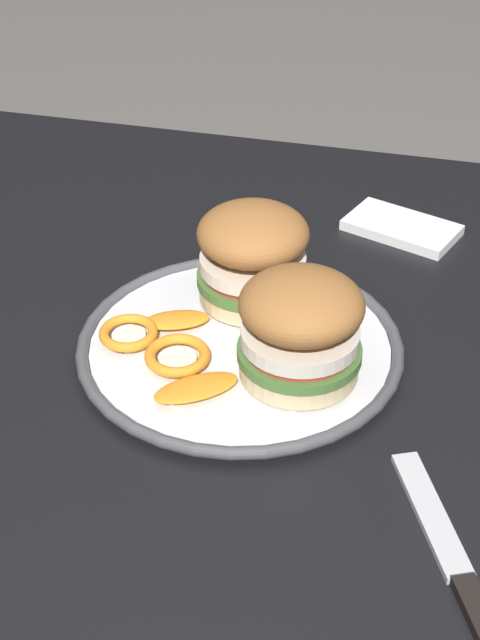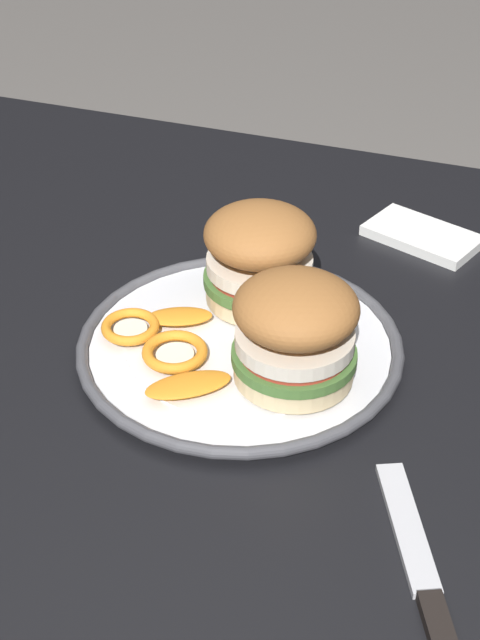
{
  "view_description": "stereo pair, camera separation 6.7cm",
  "coord_description": "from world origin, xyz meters",
  "px_view_note": "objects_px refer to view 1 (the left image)",
  "views": [
    {
      "loc": [
        0.15,
        -0.62,
        1.26
      ],
      "look_at": [
        -0.02,
        0.06,
        0.76
      ],
      "focal_mm": 51.74,
      "sensor_mm": 36.0,
      "label": 1
    },
    {
      "loc": [
        0.22,
        -0.6,
        1.26
      ],
      "look_at": [
        -0.02,
        0.06,
        0.76
      ],
      "focal_mm": 51.74,
      "sensor_mm": 36.0,
      "label": 2
    }
  ],
  "objects_px": {
    "dining_table": "(250,456)",
    "sandwich_half_left": "(253,254)",
    "dinner_plate": "(240,346)",
    "sandwich_half_right": "(301,327)",
    "table_knife": "(460,576)"
  },
  "relations": [
    {
      "from": "dinner_plate",
      "to": "dining_table",
      "type": "bearing_deg",
      "value": -66.74
    },
    {
      "from": "dining_table",
      "to": "sandwich_half_left",
      "type": "distance_m",
      "value": 0.2
    },
    {
      "from": "sandwich_half_right",
      "to": "dining_table",
      "type": "bearing_deg",
      "value": -151.43
    },
    {
      "from": "sandwich_half_left",
      "to": "dinner_plate",
      "type": "bearing_deg",
      "value": -85.45
    },
    {
      "from": "table_knife",
      "to": "dinner_plate",
      "type": "bearing_deg",
      "value": 135.33
    },
    {
      "from": "dinner_plate",
      "to": "sandwich_half_left",
      "type": "bearing_deg",
      "value": 94.55
    },
    {
      "from": "dining_table",
      "to": "sandwich_half_right",
      "type": "bearing_deg",
      "value": 28.57
    },
    {
      "from": "dining_table",
      "to": "sandwich_half_left",
      "type": "height_order",
      "value": "sandwich_half_left"
    },
    {
      "from": "dining_table",
      "to": "table_knife",
      "type": "xyz_separation_m",
      "value": [
        0.2,
        -0.16,
        0.08
      ]
    },
    {
      "from": "sandwich_half_right",
      "to": "table_knife",
      "type": "xyz_separation_m",
      "value": [
        0.16,
        -0.18,
        -0.07
      ]
    },
    {
      "from": "sandwich_half_left",
      "to": "sandwich_half_right",
      "type": "distance_m",
      "value": 0.13
    },
    {
      "from": "dining_table",
      "to": "sandwich_half_right",
      "type": "distance_m",
      "value": 0.15
    },
    {
      "from": "sandwich_half_left",
      "to": "table_knife",
      "type": "bearing_deg",
      "value": -52.07
    },
    {
      "from": "sandwich_half_right",
      "to": "table_knife",
      "type": "relative_size",
      "value": 0.68
    },
    {
      "from": "sandwich_half_right",
      "to": "table_knife",
      "type": "distance_m",
      "value": 0.25
    }
  ]
}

